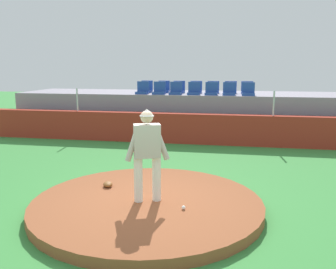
{
  "coord_description": "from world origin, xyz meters",
  "views": [
    {
      "loc": [
        1.66,
        -6.59,
        2.79
      ],
      "look_at": [
        0.0,
        2.23,
        1.09
      ],
      "focal_mm": 38.74,
      "sensor_mm": 36.0,
      "label": 1
    }
  ],
  "objects_px": {
    "fielding_glove": "(108,184)",
    "stadium_chair_13": "(247,90)",
    "pitcher": "(147,148)",
    "stadium_chair_11": "(213,89)",
    "stadium_chair_3": "(194,91)",
    "stadium_chair_6": "(248,91)",
    "stadium_chair_10": "(196,89)",
    "baseball": "(184,208)",
    "stadium_chair_5": "(229,91)",
    "stadium_chair_1": "(159,90)",
    "stadium_chair_0": "(143,90)",
    "stadium_chair_9": "(179,89)",
    "stadium_chair_7": "(147,89)",
    "stadium_chair_4": "(211,91)",
    "stadium_chair_12": "(231,90)",
    "stadium_chair_8": "(164,89)",
    "stadium_chair_2": "(176,90)"
  },
  "relations": [
    {
      "from": "pitcher",
      "to": "stadium_chair_11",
      "type": "distance_m",
      "value": 8.66
    },
    {
      "from": "stadium_chair_0",
      "to": "stadium_chair_8",
      "type": "relative_size",
      "value": 1.0
    },
    {
      "from": "stadium_chair_0",
      "to": "stadium_chair_13",
      "type": "height_order",
      "value": "same"
    },
    {
      "from": "stadium_chair_1",
      "to": "stadium_chair_5",
      "type": "bearing_deg",
      "value": -179.15
    },
    {
      "from": "fielding_glove",
      "to": "stadium_chair_1",
      "type": "relative_size",
      "value": 0.6
    },
    {
      "from": "stadium_chair_6",
      "to": "stadium_chair_2",
      "type": "bearing_deg",
      "value": -0.14
    },
    {
      "from": "stadium_chair_6",
      "to": "stadium_chair_11",
      "type": "xyz_separation_m",
      "value": [
        -1.4,
        0.91,
        0.0
      ]
    },
    {
      "from": "stadium_chair_9",
      "to": "stadium_chair_0",
      "type": "bearing_deg",
      "value": 32.7
    },
    {
      "from": "stadium_chair_2",
      "to": "stadium_chair_10",
      "type": "bearing_deg",
      "value": -128.13
    },
    {
      "from": "baseball",
      "to": "stadium_chair_4",
      "type": "distance_m",
      "value": 8.18
    },
    {
      "from": "stadium_chair_0",
      "to": "stadium_chair_12",
      "type": "distance_m",
      "value": 3.61
    },
    {
      "from": "stadium_chair_12",
      "to": "stadium_chair_13",
      "type": "distance_m",
      "value": 0.67
    },
    {
      "from": "baseball",
      "to": "stadium_chair_4",
      "type": "bearing_deg",
      "value": 90.54
    },
    {
      "from": "fielding_glove",
      "to": "stadium_chair_0",
      "type": "relative_size",
      "value": 0.6
    },
    {
      "from": "stadium_chair_3",
      "to": "stadium_chair_6",
      "type": "height_order",
      "value": "same"
    },
    {
      "from": "pitcher",
      "to": "stadium_chair_8",
      "type": "height_order",
      "value": "stadium_chair_8"
    },
    {
      "from": "stadium_chair_12",
      "to": "stadium_chair_0",
      "type": "bearing_deg",
      "value": 14.44
    },
    {
      "from": "pitcher",
      "to": "fielding_glove",
      "type": "distance_m",
      "value": 1.59
    },
    {
      "from": "pitcher",
      "to": "baseball",
      "type": "xyz_separation_m",
      "value": [
        0.76,
        -0.32,
        -1.01
      ]
    },
    {
      "from": "fielding_glove",
      "to": "stadium_chair_11",
      "type": "xyz_separation_m",
      "value": [
        1.75,
        7.95,
        1.59
      ]
    },
    {
      "from": "stadium_chair_8",
      "to": "stadium_chair_11",
      "type": "relative_size",
      "value": 1.0
    },
    {
      "from": "stadium_chair_6",
      "to": "stadium_chair_7",
      "type": "xyz_separation_m",
      "value": [
        -4.23,
        0.91,
        0.0
      ]
    },
    {
      "from": "stadium_chair_3",
      "to": "stadium_chair_9",
      "type": "height_order",
      "value": "same"
    },
    {
      "from": "stadium_chair_11",
      "to": "stadium_chair_7",
      "type": "bearing_deg",
      "value": 0.03
    },
    {
      "from": "stadium_chair_13",
      "to": "fielding_glove",
      "type": "bearing_deg",
      "value": 68.59
    },
    {
      "from": "stadium_chair_10",
      "to": "stadium_chair_9",
      "type": "bearing_deg",
      "value": 0.81
    },
    {
      "from": "stadium_chair_11",
      "to": "pitcher",
      "type": "bearing_deg",
      "value": 85.42
    },
    {
      "from": "baseball",
      "to": "stadium_chair_5",
      "type": "height_order",
      "value": "stadium_chair_5"
    },
    {
      "from": "stadium_chair_1",
      "to": "stadium_chair_5",
      "type": "xyz_separation_m",
      "value": [
        2.76,
        0.04,
        0.0
      ]
    },
    {
      "from": "baseball",
      "to": "stadium_chair_3",
      "type": "xyz_separation_m",
      "value": [
        -0.76,
        8.04,
        1.61
      ]
    },
    {
      "from": "stadium_chair_10",
      "to": "baseball",
      "type": "bearing_deg",
      "value": 94.96
    },
    {
      "from": "baseball",
      "to": "stadium_chair_2",
      "type": "relative_size",
      "value": 0.15
    },
    {
      "from": "stadium_chair_4",
      "to": "fielding_glove",
      "type": "bearing_deg",
      "value": 76.16
    },
    {
      "from": "stadium_chair_7",
      "to": "baseball",
      "type": "bearing_deg",
      "value": 107.98
    },
    {
      "from": "stadium_chair_4",
      "to": "stadium_chair_12",
      "type": "relative_size",
      "value": 1.0
    },
    {
      "from": "stadium_chair_0",
      "to": "fielding_glove",
      "type": "bearing_deg",
      "value": 98.33
    },
    {
      "from": "fielding_glove",
      "to": "stadium_chair_13",
      "type": "relative_size",
      "value": 0.6
    },
    {
      "from": "stadium_chair_1",
      "to": "stadium_chair_6",
      "type": "relative_size",
      "value": 1.0
    },
    {
      "from": "stadium_chair_4",
      "to": "stadium_chair_10",
      "type": "distance_m",
      "value": 1.14
    },
    {
      "from": "baseball",
      "to": "stadium_chair_4",
      "type": "relative_size",
      "value": 0.15
    },
    {
      "from": "fielding_glove",
      "to": "stadium_chair_5",
      "type": "xyz_separation_m",
      "value": [
        2.42,
        7.07,
        1.59
      ]
    },
    {
      "from": "stadium_chair_10",
      "to": "stadium_chair_3",
      "type": "bearing_deg",
      "value": 91.07
    },
    {
      "from": "stadium_chair_0",
      "to": "stadium_chair_2",
      "type": "height_order",
      "value": "same"
    },
    {
      "from": "stadium_chair_0",
      "to": "stadium_chair_11",
      "type": "height_order",
      "value": "same"
    },
    {
      "from": "baseball",
      "to": "stadium_chair_12",
      "type": "relative_size",
      "value": 0.15
    },
    {
      "from": "stadium_chair_7",
      "to": "stadium_chair_10",
      "type": "relative_size",
      "value": 1.0
    },
    {
      "from": "baseball",
      "to": "stadium_chair_13",
      "type": "relative_size",
      "value": 0.15
    },
    {
      "from": "stadium_chair_9",
      "to": "stadium_chair_11",
      "type": "xyz_separation_m",
      "value": [
        1.43,
        0.01,
        0.0
      ]
    },
    {
      "from": "stadium_chair_2",
      "to": "stadium_chair_12",
      "type": "xyz_separation_m",
      "value": [
        2.13,
        0.92,
        0.0
      ]
    },
    {
      "from": "stadium_chair_12",
      "to": "stadium_chair_13",
      "type": "xyz_separation_m",
      "value": [
        0.67,
        0.0,
        0.0
      ]
    }
  ]
}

